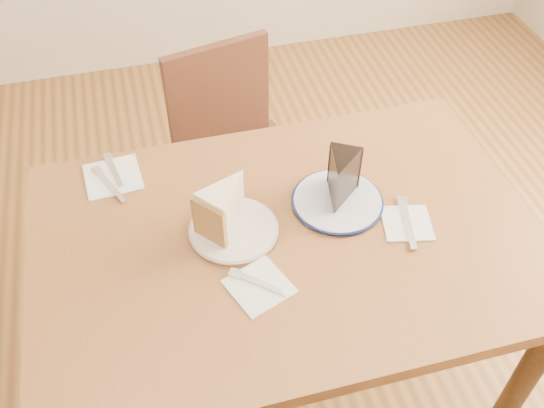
{
  "coord_description": "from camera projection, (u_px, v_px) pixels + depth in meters",
  "views": [
    {
      "loc": [
        -0.27,
        -0.9,
        1.83
      ],
      "look_at": [
        -0.02,
        0.06,
        0.8
      ],
      "focal_mm": 40.0,
      "sensor_mm": 36.0,
      "label": 1
    }
  ],
  "objects": [
    {
      "name": "napkin_cream",
      "position": [
        259.0,
        286.0,
        1.32
      ],
      "size": [
        0.16,
        0.16,
        0.0
      ],
      "primitive_type": "cube",
      "rotation": [
        0.0,
        0.0,
        0.37
      ],
      "color": "white",
      "rests_on": "table"
    },
    {
      "name": "ground",
      "position": [
        283.0,
        386.0,
        1.97
      ],
      "size": [
        4.0,
        4.0,
        0.0
      ],
      "primitive_type": "plane",
      "color": "#4E2F14",
      "rests_on": "ground"
    },
    {
      "name": "table",
      "position": [
        286.0,
        261.0,
        1.5
      ],
      "size": [
        1.2,
        0.8,
        0.75
      ],
      "color": "#502D15",
      "rests_on": "ground"
    },
    {
      "name": "napkin_navy",
      "position": [
        407.0,
        223.0,
        1.45
      ],
      "size": [
        0.14,
        0.14,
        0.0
      ],
      "primitive_type": "cube",
      "rotation": [
        0.0,
        0.0,
        -0.22
      ],
      "color": "white",
      "rests_on": "table"
    },
    {
      "name": "plate_cream",
      "position": [
        234.0,
        230.0,
        1.43
      ],
      "size": [
        0.2,
        0.2,
        0.01
      ],
      "primitive_type": "cylinder",
      "color": "silver",
      "rests_on": "table"
    },
    {
      "name": "fork_spare",
      "position": [
        114.0,
        170.0,
        1.58
      ],
      "size": [
        0.04,
        0.14,
        0.0
      ],
      "primitive_type": "cube",
      "rotation": [
        0.0,
        0.0,
        0.19
      ],
      "color": "silver",
      "rests_on": "napkin_spare"
    },
    {
      "name": "carrot_cake",
      "position": [
        228.0,
        206.0,
        1.4
      ],
      "size": [
        0.15,
        0.15,
        0.11
      ],
      "primitive_type": null,
      "rotation": [
        0.0,
        0.0,
        -0.87
      ],
      "color": "beige",
      "rests_on": "plate_cream"
    },
    {
      "name": "napkin_spare",
      "position": [
        113.0,
        177.0,
        1.56
      ],
      "size": [
        0.15,
        0.15,
        0.0
      ],
      "primitive_type": "cube",
      "rotation": [
        0.0,
        0.0,
        0.08
      ],
      "color": "white",
      "rests_on": "table"
    },
    {
      "name": "plate_navy",
      "position": [
        337.0,
        201.0,
        1.5
      ],
      "size": [
        0.22,
        0.22,
        0.01
      ],
      "primitive_type": "cylinder",
      "color": "silver",
      "rests_on": "table"
    },
    {
      "name": "chocolate_cake",
      "position": [
        340.0,
        182.0,
        1.45
      ],
      "size": [
        0.12,
        0.13,
        0.12
      ],
      "primitive_type": null,
      "rotation": [
        0.0,
        0.0,
        2.61
      ],
      "color": "black",
      "rests_on": "plate_navy"
    },
    {
      "name": "fork_cream",
      "position": [
        259.0,
        283.0,
        1.32
      ],
      "size": [
        0.11,
        0.1,
        0.0
      ],
      "primitive_type": "cube",
      "rotation": [
        0.0,
        0.0,
        0.85
      ],
      "color": "silver",
      "rests_on": "napkin_cream"
    },
    {
      "name": "knife_spare",
      "position": [
        110.0,
        185.0,
        1.54
      ],
      "size": [
        0.08,
        0.15,
        0.0
      ],
      "primitive_type": "cube",
      "rotation": [
        0.0,
        0.0,
        0.41
      ],
      "color": "silver",
      "rests_on": "napkin_spare"
    },
    {
      "name": "knife_navy",
      "position": [
        408.0,
        222.0,
        1.45
      ],
      "size": [
        0.05,
        0.17,
        0.0
      ],
      "primitive_type": "cube",
      "rotation": [
        0.0,
        0.0,
        -0.23
      ],
      "color": "silver",
      "rests_on": "napkin_navy"
    },
    {
      "name": "chair_far",
      "position": [
        238.0,
        162.0,
        2.03
      ],
      "size": [
        0.5,
        0.5,
        0.84
      ],
      "rotation": [
        0.0,
        0.0,
        3.37
      ],
      "color": "black",
      "rests_on": "ground"
    }
  ]
}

